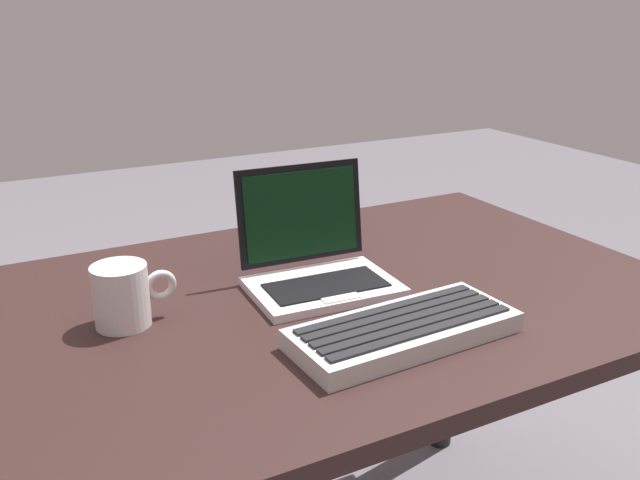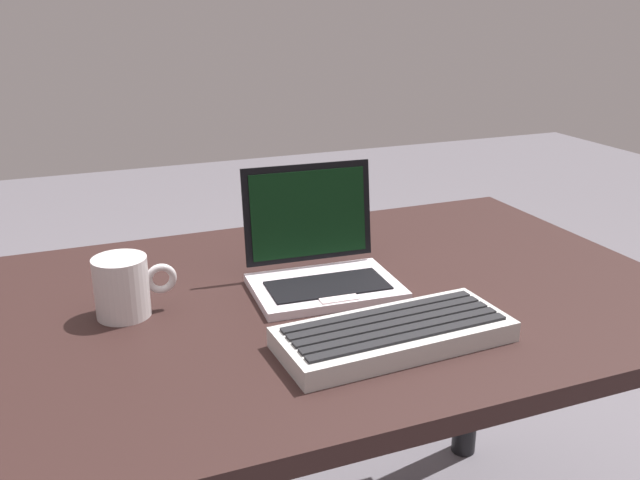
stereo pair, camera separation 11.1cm
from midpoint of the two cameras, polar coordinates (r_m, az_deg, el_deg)
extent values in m
cube|color=black|center=(1.16, -5.92, -5.87)|extent=(1.38, 0.79, 0.03)
cylinder|color=black|center=(1.86, 8.74, -7.79)|extent=(0.06, 0.06, 0.67)
cube|color=silver|center=(1.18, -2.45, -3.98)|extent=(0.26, 0.19, 0.01)
cube|color=black|center=(1.17, -2.22, -3.81)|extent=(0.21, 0.11, 0.00)
cube|color=silver|center=(1.12, -1.15, -4.83)|extent=(0.07, 0.03, 0.00)
cube|color=black|center=(1.23, -4.21, 2.21)|extent=(0.24, 0.04, 0.17)
cube|color=black|center=(1.22, -4.13, 2.12)|extent=(0.21, 0.04, 0.15)
cube|color=#4CF259|center=(1.23, -4.10, 1.28)|extent=(0.20, 0.01, 0.01)
cube|color=beige|center=(1.02, 3.88, -7.57)|extent=(0.35, 0.15, 0.03)
cube|color=black|center=(0.98, 5.36, -7.67)|extent=(0.32, 0.03, 0.00)
cube|color=black|center=(1.00, 4.62, -7.17)|extent=(0.32, 0.03, 0.00)
cube|color=black|center=(1.01, 3.90, -6.69)|extent=(0.32, 0.03, 0.00)
cube|color=black|center=(1.03, 3.21, -6.23)|extent=(0.32, 0.03, 0.00)
cube|color=black|center=(1.04, 2.53, -5.77)|extent=(0.32, 0.03, 0.00)
cylinder|color=silver|center=(1.11, -18.97, -4.45)|extent=(0.09, 0.09, 0.10)
torus|color=silver|center=(1.11, -15.89, -3.68)|extent=(0.05, 0.01, 0.05)
camera|label=1|loc=(0.06, -92.86, -1.02)|focal=38.61mm
camera|label=2|loc=(0.06, 87.14, 1.02)|focal=38.61mm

